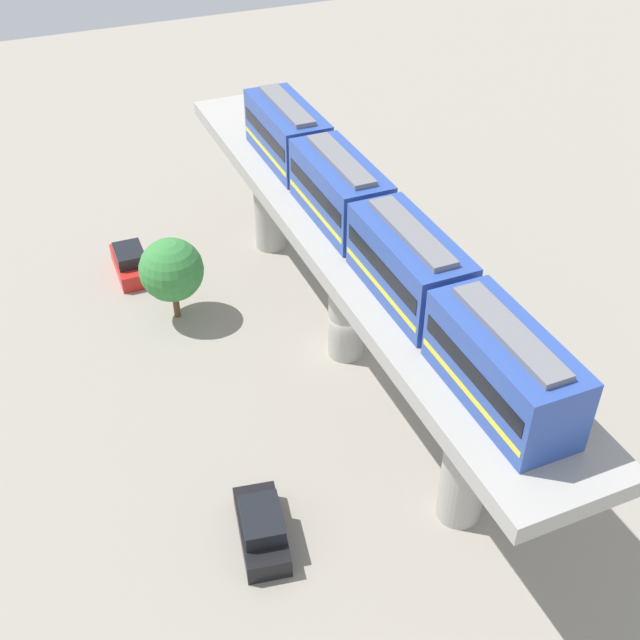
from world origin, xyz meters
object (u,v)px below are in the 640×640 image
(parked_car_black, at_px, (262,528))
(parked_car_red, at_px, (131,263))
(tree_near_viaduct, at_px, (171,270))
(train, at_px, (372,225))

(parked_car_black, relative_size, parked_car_red, 1.05)
(parked_car_black, height_order, parked_car_red, same)
(parked_car_red, height_order, tree_near_viaduct, tree_near_viaduct)
(train, bearing_deg, tree_near_viaduct, -50.30)
(parked_car_red, distance_m, tree_near_viaduct, 6.05)
(train, height_order, tree_near_viaduct, train)
(train, distance_m, parked_car_red, 18.95)
(train, relative_size, tree_near_viaduct, 5.55)
(parked_car_black, xyz_separation_m, tree_near_viaduct, (-0.72, -16.32, 2.42))
(tree_near_viaduct, bearing_deg, parked_car_black, 87.47)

